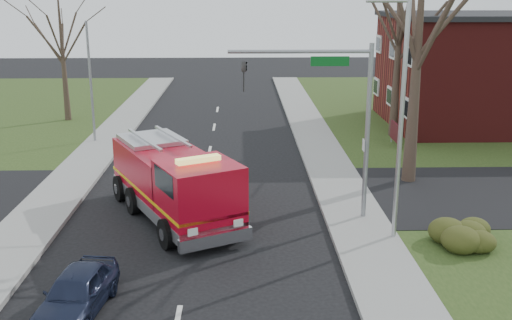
{
  "coord_description": "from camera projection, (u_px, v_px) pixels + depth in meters",
  "views": [
    {
      "loc": [
        1.77,
        -20.23,
        8.63
      ],
      "look_at": [
        2.36,
        3.07,
        2.0
      ],
      "focal_mm": 42.0,
      "sensor_mm": 36.0,
      "label": 1
    }
  ],
  "objects": [
    {
      "name": "utility_pole_far",
      "position": [
        91.0,
        83.0,
        34.11
      ],
      "size": [
        0.14,
        0.14,
        7.0
      ],
      "primitive_type": "cylinder",
      "color": "gray",
      "rests_on": "ground"
    },
    {
      "name": "bare_tree_left",
      "position": [
        61.0,
        39.0,
        39.24
      ],
      "size": [
        4.5,
        4.5,
        9.0
      ],
      "color": "#392A22",
      "rests_on": "ground"
    },
    {
      "name": "health_center_sign",
      "position": [
        396.0,
        132.0,
        33.81
      ],
      "size": [
        0.12,
        2.0,
        1.4
      ],
      "color": "#4A1119",
      "rests_on": "ground"
    },
    {
      "name": "parked_car_maroon",
      "position": [
        76.0,
        292.0,
        16.46
      ],
      "size": [
        1.95,
        3.84,
        1.25
      ],
      "primitive_type": "imported",
      "rotation": [
        0.0,
        0.0,
        -0.13
      ],
      "color": "#181F36",
      "rests_on": "ground"
    },
    {
      "name": "hedge_corner",
      "position": [
        449.0,
        230.0,
        20.87
      ],
      "size": [
        2.8,
        2.0,
        0.9
      ],
      "primitive_type": "ellipsoid",
      "color": "#313914",
      "rests_on": "lawn_right"
    },
    {
      "name": "ground",
      "position": [
        193.0,
        236.0,
        21.77
      ],
      "size": [
        120.0,
        120.0,
        0.0
      ],
      "primitive_type": "plane",
      "color": "black",
      "rests_on": "ground"
    },
    {
      "name": "fire_engine",
      "position": [
        175.0,
        185.0,
        23.08
      ],
      "size": [
        5.82,
        8.04,
        3.1
      ],
      "rotation": [
        0.0,
        0.0,
        0.47
      ],
      "color": "#AC071B",
      "rests_on": "ground"
    },
    {
      "name": "bare_tree_far",
      "position": [
        399.0,
        28.0,
        34.69
      ],
      "size": [
        5.25,
        5.25,
        10.5
      ],
      "color": "#392A22",
      "rests_on": "ground"
    },
    {
      "name": "streetlight_pole",
      "position": [
        400.0,
        115.0,
        20.22
      ],
      "size": [
        1.48,
        0.16,
        8.4
      ],
      "color": "#B7BABF",
      "rests_on": "ground"
    },
    {
      "name": "sidewalk_right",
      "position": [
        363.0,
        233.0,
        21.91
      ],
      "size": [
        2.4,
        80.0,
        0.15
      ],
      "primitive_type": "cube",
      "color": "gray",
      "rests_on": "ground"
    },
    {
      "name": "traffic_signal_mast",
      "position": [
        334.0,
        101.0,
        22.06
      ],
      "size": [
        5.29,
        0.18,
        6.8
      ],
      "color": "gray",
      "rests_on": "ground"
    },
    {
      "name": "sidewalk_left",
      "position": [
        22.0,
        236.0,
        21.6
      ],
      "size": [
        2.4,
        80.0,
        0.15
      ],
      "primitive_type": "cube",
      "color": "gray",
      "rests_on": "ground"
    },
    {
      "name": "brick_building",
      "position": [
        508.0,
        70.0,
        38.55
      ],
      "size": [
        15.4,
        10.4,
        7.25
      ],
      "color": "maroon",
      "rests_on": "ground"
    },
    {
      "name": "bare_tree_near",
      "position": [
        420.0,
        19.0,
        25.75
      ],
      "size": [
        6.0,
        6.0,
        12.0
      ],
      "color": "#392A22",
      "rests_on": "ground"
    }
  ]
}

